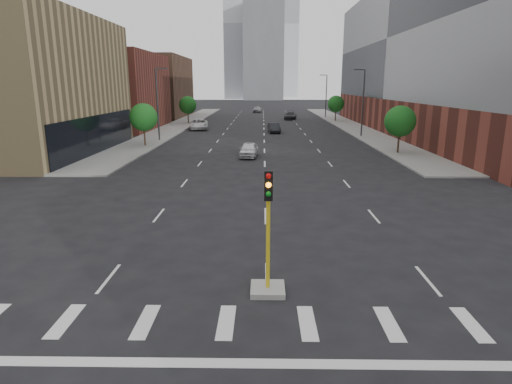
{
  "coord_description": "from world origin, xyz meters",
  "views": [
    {
      "loc": [
        -0.2,
        -4.77,
        7.13
      ],
      "look_at": [
        -0.48,
        13.52,
        2.5
      ],
      "focal_mm": 30.0,
      "sensor_mm": 36.0,
      "label": 1
    }
  ],
  "objects_px": {
    "car_deep_right": "(290,116)",
    "car_distant": "(257,109)",
    "car_near_left": "(249,150)",
    "car_mid_right": "(274,128)",
    "median_traffic_signal": "(268,267)",
    "car_far_left": "(199,124)"
  },
  "relations": [
    {
      "from": "car_deep_right",
      "to": "car_distant",
      "type": "height_order",
      "value": "car_deep_right"
    },
    {
      "from": "car_near_left",
      "to": "car_mid_right",
      "type": "distance_m",
      "value": 22.56
    },
    {
      "from": "car_near_left",
      "to": "car_distant",
      "type": "bearing_deg",
      "value": 93.99
    },
    {
      "from": "median_traffic_signal",
      "to": "car_distant",
      "type": "height_order",
      "value": "median_traffic_signal"
    },
    {
      "from": "car_near_left",
      "to": "car_deep_right",
      "type": "bearing_deg",
      "value": 85.37
    },
    {
      "from": "car_mid_right",
      "to": "car_distant",
      "type": "xyz_separation_m",
      "value": [
        -3.09,
        46.97,
        0.05
      ]
    },
    {
      "from": "median_traffic_signal",
      "to": "car_far_left",
      "type": "relative_size",
      "value": 0.72
    },
    {
      "from": "car_near_left",
      "to": "car_mid_right",
      "type": "relative_size",
      "value": 0.96
    },
    {
      "from": "car_mid_right",
      "to": "car_deep_right",
      "type": "distance_m",
      "value": 24.91
    },
    {
      "from": "car_deep_right",
      "to": "car_distant",
      "type": "distance_m",
      "value": 23.49
    },
    {
      "from": "car_far_left",
      "to": "median_traffic_signal",
      "type": "bearing_deg",
      "value": -86.2
    },
    {
      "from": "car_far_left",
      "to": "car_deep_right",
      "type": "xyz_separation_m",
      "value": [
        16.03,
        20.3,
        -0.06
      ]
    },
    {
      "from": "median_traffic_signal",
      "to": "car_near_left",
      "type": "xyz_separation_m",
      "value": [
        -1.58,
        28.88,
        -0.24
      ]
    },
    {
      "from": "median_traffic_signal",
      "to": "car_deep_right",
      "type": "xyz_separation_m",
      "value": [
        5.53,
        75.81,
        -0.18
      ]
    },
    {
      "from": "car_far_left",
      "to": "car_deep_right",
      "type": "distance_m",
      "value": 25.87
    },
    {
      "from": "median_traffic_signal",
      "to": "car_deep_right",
      "type": "relative_size",
      "value": 0.81
    },
    {
      "from": "median_traffic_signal",
      "to": "car_mid_right",
      "type": "height_order",
      "value": "median_traffic_signal"
    },
    {
      "from": "car_near_left",
      "to": "car_deep_right",
      "type": "height_order",
      "value": "car_deep_right"
    },
    {
      "from": "car_near_left",
      "to": "car_far_left",
      "type": "distance_m",
      "value": 28.08
    },
    {
      "from": "car_far_left",
      "to": "car_distant",
      "type": "xyz_separation_m",
      "value": [
        8.91,
        42.69,
        -0.07
      ]
    },
    {
      "from": "median_traffic_signal",
      "to": "car_distant",
      "type": "relative_size",
      "value": 0.95
    },
    {
      "from": "car_far_left",
      "to": "car_distant",
      "type": "relative_size",
      "value": 1.33
    }
  ]
}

